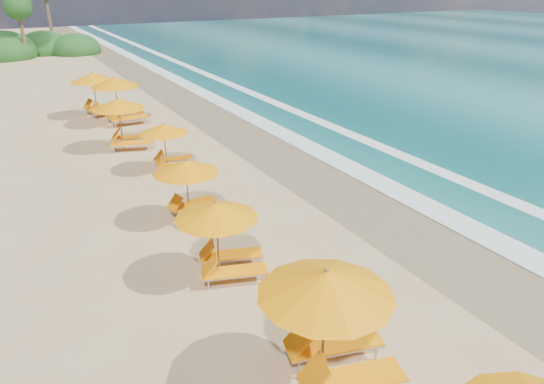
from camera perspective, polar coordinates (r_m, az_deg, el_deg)
name	(u,v)px	position (r m, az deg, el deg)	size (l,w,h in m)	color
ground	(272,226)	(16.11, 0.00, -3.92)	(160.00, 160.00, 0.00)	tan
wet_sand	(368,201)	(18.19, 11.11, -1.03)	(4.00, 160.00, 0.01)	#8A7852
surf_foam	(423,186)	(19.92, 17.14, 0.61)	(4.00, 160.00, 0.01)	white
station_3	(334,318)	(9.74, 7.22, -14.29)	(3.28, 3.17, 2.64)	olive
station_4	(224,234)	(13.04, -5.58, -4.87)	(2.83, 2.77, 2.23)	olive
station_5	(192,185)	(16.31, -9.28, 0.79)	(2.57, 2.45, 2.16)	olive
station_6	(169,143)	(20.90, -11.86, 5.53)	(2.43, 2.31, 2.05)	olive
station_7	(124,120)	(24.14, -16.72, 8.00)	(3.09, 3.02, 2.45)	olive
station_8	(120,97)	(28.50, -17.16, 10.47)	(2.86, 2.64, 2.66)	olive
station_9	(98,91)	(30.78, -19.51, 10.97)	(3.05, 2.90, 2.56)	olive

